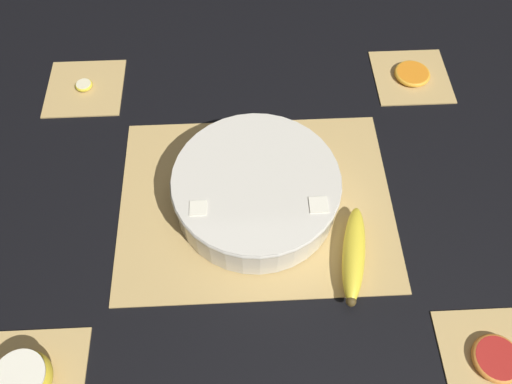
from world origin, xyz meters
TOP-DOWN VIEW (x-y plane):
  - ground_plane at (0.00, 0.00)m, footprint 6.00×6.00m
  - bamboo_mat_center at (0.00, 0.00)m, footprint 0.50×0.39m
  - coaster_mat_near_left at (-0.36, -0.30)m, footprint 0.16×0.16m
  - coaster_mat_near_right at (0.36, -0.30)m, footprint 0.16×0.16m
  - coaster_mat_far_left at (-0.36, 0.30)m, footprint 0.16×0.16m
  - coaster_mat_far_right at (0.36, 0.30)m, footprint 0.16×0.16m
  - fruit_salad_bowl at (-0.00, -0.00)m, footprint 0.30×0.30m
  - whole_banana at (0.16, -0.13)m, footprint 0.07×0.18m
  - apple_half at (-0.36, -0.30)m, footprint 0.08×0.08m
  - orange_slice_whole at (0.36, 0.30)m, footprint 0.08×0.08m
  - banana_coin_single at (-0.36, 0.30)m, footprint 0.04×0.04m
  - grapefruit_slice at (0.36, -0.30)m, footprint 0.08×0.08m

SIDE VIEW (x-z plane):
  - ground_plane at x=0.00m, z-range 0.00..0.00m
  - coaster_mat_near_left at x=-0.36m, z-range 0.00..0.01m
  - coaster_mat_far_left at x=-0.36m, z-range 0.00..0.01m
  - coaster_mat_far_right at x=0.36m, z-range 0.00..0.01m
  - coaster_mat_near_right at x=0.36m, z-range 0.00..0.01m
  - bamboo_mat_center at x=0.00m, z-range 0.00..0.01m
  - banana_coin_single at x=-0.36m, z-range 0.01..0.01m
  - orange_slice_whole at x=0.36m, z-range 0.01..0.02m
  - grapefruit_slice at x=0.36m, z-range 0.01..0.02m
  - whole_banana at x=0.16m, z-range 0.01..0.04m
  - apple_half at x=-0.36m, z-range 0.01..0.05m
  - fruit_salad_bowl at x=0.00m, z-range 0.01..0.09m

